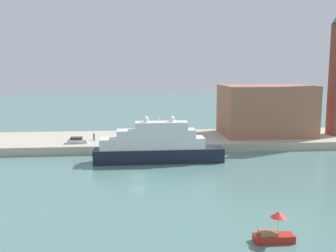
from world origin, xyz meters
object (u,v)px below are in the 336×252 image
object	(u,v)px
large_yacht	(157,146)
person_figure	(94,137)
mooring_bollard	(155,142)
small_motorboat	(274,232)
parked_car	(77,140)
harbor_building	(266,110)

from	to	relation	value
large_yacht	person_figure	size ratio (longest dim) A/B	13.93
large_yacht	mooring_bollard	bearing A→B (deg)	88.33
small_motorboat	person_figure	size ratio (longest dim) A/B	2.35
parked_car	person_figure	bearing A→B (deg)	38.16
small_motorboat	mooring_bollard	bearing A→B (deg)	102.02
harbor_building	mooring_bollard	size ratio (longest dim) A/B	29.40
person_figure	small_motorboat	bearing A→B (deg)	-65.43
parked_car	mooring_bollard	size ratio (longest dim) A/B	5.88
small_motorboat	mooring_bollard	world-z (taller)	small_motorboat
harbor_building	parked_car	size ratio (longest dim) A/B	5.00
mooring_bollard	parked_car	bearing A→B (deg)	171.30
large_yacht	harbor_building	world-z (taller)	harbor_building
person_figure	parked_car	bearing A→B (deg)	-141.84
person_figure	large_yacht	bearing A→B (deg)	-46.98
harbor_building	parked_car	distance (m)	43.90
mooring_bollard	person_figure	bearing A→B (deg)	158.86
large_yacht	mooring_bollard	distance (m)	8.73
parked_car	mooring_bollard	world-z (taller)	parked_car
small_motorboat	parked_car	xyz separation A→B (m)	(-25.66, 46.48, 1.26)
large_yacht	small_motorboat	xyz separation A→B (m)	(9.62, -35.31, -2.00)
small_motorboat	harbor_building	distance (m)	56.60
small_motorboat	parked_car	size ratio (longest dim) A/B	1.00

